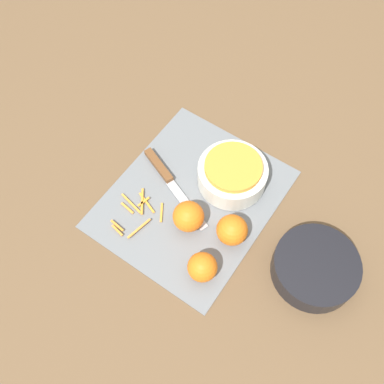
# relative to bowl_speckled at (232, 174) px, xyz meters

# --- Properties ---
(ground_plane) EXTENTS (4.00, 4.00, 0.00)m
(ground_plane) POSITION_rel_bowl_speckled_xyz_m (0.10, -0.05, -0.04)
(ground_plane) COLOR brown
(cutting_board) EXTENTS (0.45, 0.38, 0.01)m
(cutting_board) POSITION_rel_bowl_speckled_xyz_m (0.10, -0.05, -0.04)
(cutting_board) COLOR slate
(cutting_board) RESTS_ON ground_plane
(bowl_speckled) EXTENTS (0.17, 0.17, 0.07)m
(bowl_speckled) POSITION_rel_bowl_speckled_xyz_m (0.00, 0.00, 0.00)
(bowl_speckled) COLOR silver
(bowl_speckled) RESTS_ON cutting_board
(bowl_dark) EXTENTS (0.20, 0.20, 0.06)m
(bowl_dark) POSITION_rel_bowl_speckled_xyz_m (0.10, 0.28, -0.01)
(bowl_dark) COLOR black
(bowl_dark) RESTS_ON ground_plane
(knife) EXTENTS (0.12, 0.26, 0.02)m
(knife) POSITION_rel_bowl_speckled_xyz_m (0.08, -0.15, -0.03)
(knife) COLOR brown
(knife) RESTS_ON cutting_board
(orange_left) EXTENTS (0.07, 0.07, 0.07)m
(orange_left) POSITION_rel_bowl_speckled_xyz_m (0.13, 0.08, 0.00)
(orange_left) COLOR orange
(orange_left) RESTS_ON cutting_board
(orange_right) EXTENTS (0.08, 0.08, 0.08)m
(orange_right) POSITION_rel_bowl_speckled_xyz_m (0.16, -0.02, 0.00)
(orange_right) COLOR orange
(orange_right) RESTS_ON cutting_board
(orange_back) EXTENTS (0.07, 0.07, 0.07)m
(orange_back) POSITION_rel_bowl_speckled_xyz_m (0.25, 0.08, -0.00)
(orange_back) COLOR orange
(orange_back) RESTS_ON cutting_board
(peel_pile) EXTENTS (0.13, 0.13, 0.01)m
(peel_pile) POSITION_rel_bowl_speckled_xyz_m (0.21, -0.14, -0.03)
(peel_pile) COLOR orange
(peel_pile) RESTS_ON cutting_board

